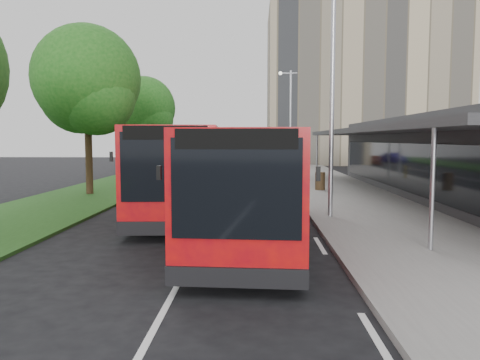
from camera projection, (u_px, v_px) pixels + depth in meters
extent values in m
plane|color=black|center=(207.00, 230.00, 14.85)|extent=(120.00, 120.00, 0.00)
cube|color=slate|center=(316.00, 177.00, 34.55)|extent=(5.00, 80.00, 0.15)
cube|color=#1E4717|center=(142.00, 177.00, 35.00)|extent=(5.00, 80.00, 0.10)
cube|color=silver|center=(232.00, 185.00, 29.78)|extent=(0.12, 70.00, 0.01)
cube|color=silver|center=(376.00, 339.00, 6.77)|extent=(0.12, 2.00, 0.01)
cube|color=silver|center=(320.00, 245.00, 12.74)|extent=(0.12, 2.00, 0.01)
cube|color=silver|center=(300.00, 211.00, 18.72)|extent=(0.12, 2.00, 0.01)
cube|color=silver|center=(289.00, 194.00, 24.69)|extent=(0.12, 2.00, 0.01)
cube|color=silver|center=(283.00, 183.00, 30.67)|extent=(0.12, 2.00, 0.01)
cube|color=silver|center=(278.00, 176.00, 36.64)|extent=(0.12, 2.00, 0.01)
cube|color=silver|center=(275.00, 171.00, 42.61)|extent=(0.12, 2.00, 0.01)
cube|color=silver|center=(273.00, 167.00, 48.59)|extent=(0.12, 2.00, 0.01)
cube|color=silver|center=(271.00, 164.00, 54.56)|extent=(0.12, 2.00, 0.01)
cube|color=silver|center=(270.00, 162.00, 60.53)|extent=(0.12, 2.00, 0.01)
cube|color=tan|center=(361.00, 88.00, 55.40)|extent=(22.00, 12.00, 18.00)
cube|color=#2D2C2F|center=(454.00, 158.00, 22.26)|extent=(5.00, 26.00, 4.00)
cube|color=black|center=(401.00, 166.00, 22.38)|extent=(0.06, 24.00, 2.20)
cube|color=#2D2C2F|center=(375.00, 131.00, 22.28)|extent=(2.80, 26.00, 0.25)
cylinder|color=#9C9EA5|center=(432.00, 190.00, 11.52)|extent=(0.12, 0.12, 3.30)
cylinder|color=#9C9EA5|center=(317.00, 157.00, 33.42)|extent=(0.12, 0.12, 3.30)
cylinder|color=#392616|center=(89.00, 154.00, 23.87)|extent=(0.36, 0.36, 4.23)
sphere|color=#195516|center=(87.00, 78.00, 23.53)|extent=(5.38, 5.38, 5.38)
sphere|color=#195516|center=(96.00, 97.00, 23.20)|extent=(3.84, 3.84, 3.84)
sphere|color=#195516|center=(81.00, 93.00, 24.11)|extent=(4.23, 4.23, 4.23)
cylinder|color=#392616|center=(145.00, 153.00, 35.84)|extent=(0.36, 0.36, 3.74)
sphere|color=#195516|center=(144.00, 108.00, 35.54)|extent=(4.77, 4.77, 4.77)
sphere|color=#195516|center=(151.00, 119.00, 35.19)|extent=(3.40, 3.40, 3.40)
sphere|color=#195516|center=(139.00, 116.00, 36.11)|extent=(3.74, 3.74, 3.74)
cylinder|color=#9C9EA5|center=(332.00, 103.00, 16.33)|extent=(0.16, 0.16, 8.00)
cylinder|color=#9C9EA5|center=(290.00, 123.00, 36.25)|extent=(0.16, 0.16, 8.00)
cylinder|color=#9C9EA5|center=(288.00, 73.00, 35.92)|extent=(1.40, 0.10, 0.10)
sphere|color=silver|center=(280.00, 73.00, 35.94)|extent=(0.28, 0.28, 0.28)
cube|color=red|center=(254.00, 179.00, 13.69)|extent=(3.19, 10.99, 2.74)
cube|color=black|center=(254.00, 224.00, 13.80)|extent=(3.21, 11.01, 0.31)
cube|color=black|center=(236.00, 189.00, 8.25)|extent=(2.33, 0.18, 1.81)
cube|color=black|center=(262.00, 157.00, 19.06)|extent=(2.28, 0.18, 1.35)
cube|color=black|center=(212.00, 161.00, 14.07)|extent=(0.57, 9.30, 1.24)
cube|color=black|center=(299.00, 162.00, 13.83)|extent=(0.57, 9.30, 1.24)
cube|color=black|center=(236.00, 278.00, 8.38)|extent=(2.59, 0.22, 0.36)
cube|color=black|center=(236.00, 139.00, 8.17)|extent=(2.17, 0.16, 0.36)
cube|color=black|center=(159.00, 173.00, 8.59)|extent=(0.08, 0.08, 0.26)
cube|color=black|center=(318.00, 174.00, 8.33)|extent=(0.08, 0.08, 0.26)
cylinder|color=black|center=(196.00, 248.00, 10.40)|extent=(0.36, 0.95, 0.93)
cylinder|color=black|center=(294.00, 251.00, 10.21)|extent=(0.36, 0.95, 0.93)
cylinder|color=black|center=(231.00, 205.00, 17.39)|extent=(0.36, 0.95, 0.93)
cylinder|color=black|center=(289.00, 205.00, 17.19)|extent=(0.36, 0.95, 0.93)
cube|color=red|center=(186.00, 166.00, 18.52)|extent=(3.38, 11.65, 2.91)
cube|color=black|center=(186.00, 201.00, 18.65)|extent=(3.40, 11.67, 0.33)
cube|color=black|center=(166.00, 167.00, 12.74)|extent=(2.47, 0.19, 1.92)
cube|color=black|center=(196.00, 151.00, 24.23)|extent=(2.41, 0.18, 1.43)
cube|color=black|center=(152.00, 153.00, 18.77)|extent=(0.60, 9.85, 1.32)
cube|color=black|center=(221.00, 152.00, 18.83)|extent=(0.60, 9.85, 1.32)
cube|color=black|center=(167.00, 228.00, 12.88)|extent=(2.74, 0.23, 0.38)
cube|color=black|center=(165.00, 133.00, 12.65)|extent=(2.30, 0.17, 0.38)
cube|color=black|center=(111.00, 157.00, 12.92)|extent=(0.08, 0.08, 0.27)
cube|color=black|center=(222.00, 156.00, 12.99)|extent=(0.08, 0.08, 0.27)
cylinder|color=black|center=(139.00, 215.00, 14.90)|extent=(0.38, 1.00, 0.99)
cylinder|color=black|center=(211.00, 214.00, 14.95)|extent=(0.38, 1.00, 0.99)
cylinder|color=black|center=(169.00, 189.00, 22.33)|extent=(0.38, 1.00, 0.99)
cylinder|color=black|center=(218.00, 189.00, 22.38)|extent=(0.38, 1.00, 0.99)
cylinder|color=#3C2B18|center=(320.00, 181.00, 25.37)|extent=(0.68, 0.68, 0.96)
cylinder|color=gold|center=(302.00, 172.00, 33.21)|extent=(0.17, 0.17, 0.87)
imported|color=#58180C|center=(260.00, 160.00, 52.77)|extent=(2.44, 3.69, 1.17)
imported|color=navy|center=(232.00, 158.00, 57.57)|extent=(2.27, 4.02, 1.25)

